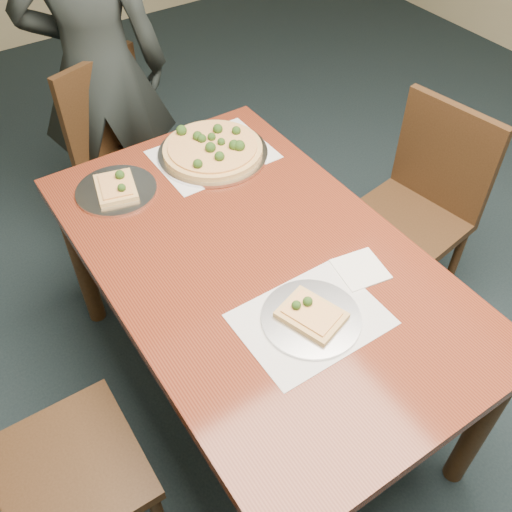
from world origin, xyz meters
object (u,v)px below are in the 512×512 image
chair_left (30,478)px  pizza_pan (213,149)px  chair_far (126,150)px  chair_right (419,203)px  slice_plate_far (116,189)px  dining_table (256,276)px  slice_plate_near (311,316)px  diner (98,71)px

chair_left → pizza_pan: chair_left is taller
chair_far → pizza_pan: 0.61m
chair_left → chair_right: (1.67, 0.24, 0.00)m
chair_left → chair_far: bearing=-33.8°
chair_far → slice_plate_far: (-0.24, -0.54, 0.25)m
chair_far → dining_table: bearing=-108.6°
dining_table → slice_plate_far: slice_plate_far is taller
slice_plate_near → diner: bearing=89.3°
chair_right → slice_plate_far: (-1.07, 0.45, 0.25)m
dining_table → slice_plate_far: (-0.23, 0.53, 0.10)m
dining_table → chair_right: (0.84, 0.08, -0.14)m
chair_right → diner: 1.46m
dining_table → diner: diner is taller
chair_left → diner: bearing=-30.5°
chair_far → pizza_pan: (0.15, -0.53, 0.26)m
chair_far → diner: (-0.00, 0.16, 0.31)m
pizza_pan → slice_plate_near: size_ratio=1.46×
chair_far → slice_plate_far: 0.64m
slice_plate_near → pizza_pan: bearing=78.3°
dining_table → slice_plate_far: size_ratio=5.36×
dining_table → chair_left: 0.86m
dining_table → pizza_pan: bearing=73.2°
diner → chair_far: bearing=114.6°
diner → pizza_pan: bearing=126.4°
dining_table → pizza_pan: 0.57m
chair_right → slice_plate_far: 1.19m
chair_left → diner: diner is taller
dining_table → chair_far: (0.01, 1.06, -0.14)m
chair_far → chair_right: 1.29m
chair_left → diner: size_ratio=0.55×
chair_left → slice_plate_far: chair_left is taller
dining_table → chair_far: size_ratio=1.65×
chair_left → chair_right: same height
chair_right → slice_plate_near: 0.96m
dining_table → pizza_pan: (0.16, 0.53, 0.12)m
pizza_pan → slice_plate_near: 0.84m
slice_plate_near → slice_plate_far: bearing=105.0°
dining_table → chair_left: chair_left is taller
chair_far → chair_left: same height
dining_table → diner: 1.24m
diner → slice_plate_far: (-0.24, -0.70, -0.06)m
chair_left → slice_plate_near: bearing=-98.1°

